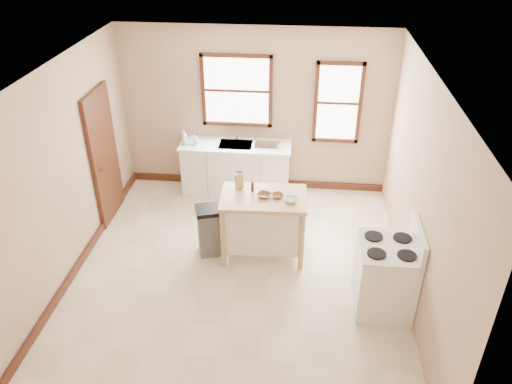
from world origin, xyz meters
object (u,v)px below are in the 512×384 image
Objects in this scene: dish_rack at (267,143)px; kitchen_island at (263,225)px; soap_bottle_b at (195,139)px; knife_block at (239,181)px; bowl_a at (264,195)px; trash_bin at (211,230)px; soap_bottle_a at (184,137)px; bowl_b at (278,196)px; gas_stove at (386,268)px; pepper_grinder at (252,186)px; bowl_c at (291,200)px.

dish_rack reaches higher than kitchen_island.
knife_block is at bearing -61.01° from soap_bottle_b.
bowl_a is 0.25× the size of trash_bin.
soap_bottle_a is 0.64× the size of dish_rack.
bowl_b is 0.22× the size of trash_bin.
knife_block is at bearing -42.96° from soap_bottle_a.
soap_bottle_a is at bearing 169.94° from dish_rack.
soap_bottle_b is 3.86m from gas_stove.
bowl_a is (0.17, -0.13, -0.05)m from pepper_grinder.
dish_rack reaches higher than bowl_c.
pepper_grinder is at bearing -0.59° from trash_bin.
kitchen_island is 0.64m from bowl_c.
knife_block reaches higher than bowl_a.
soap_bottle_a is 3.99m from gas_stove.
kitchen_island is 0.71m from knife_block.
knife_block is 1.22× the size of bowl_b.
gas_stove is at bearing -30.34° from bowl_a.
soap_bottle_a is at bearing -179.90° from soap_bottle_b.
pepper_grinder is 0.59m from bowl_c.
gas_stove is at bearing -71.21° from dish_rack.
knife_block reaches higher than kitchen_island.
pepper_grinder reaches higher than bowl_b.
knife_block is 1.33× the size of pepper_grinder.
dish_rack is 1.71m from bowl_b.
knife_block is 1.09× the size of bowl_c.
trash_bin is at bearing -124.35° from dish_rack.
gas_stove is (1.75, -1.05, -0.44)m from pepper_grinder.
trash_bin is (-1.13, 0.05, -0.61)m from bowl_c.
gas_stove is (1.39, -0.93, -0.38)m from bowl_b.
dish_rack is (1.37, 0.09, -0.08)m from soap_bottle_a.
soap_bottle_b is at bearing 134.10° from bowl_c.
soap_bottle_b is 1.87m from trash_bin.
bowl_a is (0.37, -0.21, -0.08)m from knife_block.
gas_stove reaches higher than pepper_grinder.
soap_bottle_b is at bearing 126.91° from pepper_grinder.
pepper_grinder is (1.30, -1.48, -0.01)m from soap_bottle_a.
soap_bottle_b is 1.20× the size of pepper_grinder.
bowl_c is 0.24× the size of trash_bin.
kitchen_island is at bearing -55.62° from soap_bottle_b.
bowl_b is at bearing 150.42° from bowl_c.
pepper_grinder is at bearing -106.45° from dish_rack.
bowl_c reaches higher than bowl_a.
bowl_a is 0.16× the size of gas_stove.
dish_rack is at bearing 87.27° from pepper_grinder.
pepper_grinder is at bearing -57.25° from soap_bottle_b.
gas_stove is at bearing -30.84° from soap_bottle_a.
dish_rack is 2.16× the size of bowl_a.
bowl_c is at bearing -22.64° from pepper_grinder.
dish_rack is at bearing 54.08° from knife_block.
soap_bottle_b reaches higher than bowl_a.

